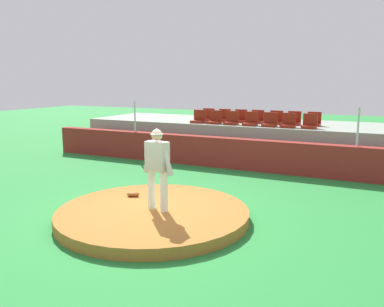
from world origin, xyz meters
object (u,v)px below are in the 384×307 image
fielding_glove (133,194)px  stadium_chair_2 (232,120)px  stadium_chair_9 (240,118)px  stadium_chair_10 (257,119)px  stadium_chair_12 (294,121)px  stadium_chair_7 (208,117)px  stadium_chair_4 (270,122)px  stadium_chair_3 (251,121)px  baseball (164,194)px  stadium_chair_6 (309,124)px  stadium_chair_8 (224,118)px  pitcher (157,163)px  stadium_chair_0 (199,119)px  stadium_chair_11 (276,120)px  stadium_chair_1 (215,120)px  stadium_chair_13 (314,121)px  stadium_chair_5 (288,123)px

fielding_glove → stadium_chair_2: (0.20, 6.23, 1.23)m
stadium_chair_9 → stadium_chair_10: (0.68, 0.01, 0.00)m
stadium_chair_12 → stadium_chair_2: bearing=22.9°
stadium_chair_7 → stadium_chair_4: bearing=162.0°
stadium_chair_3 → stadium_chair_4: (0.71, -0.01, 0.00)m
baseball → stadium_chair_6: size_ratio=0.15×
stadium_chair_8 → stadium_chair_9: 0.68m
stadium_chair_3 → stadium_chair_4: bearing=179.4°
stadium_chair_3 → stadium_chair_7: 2.29m
pitcher → stadium_chair_10: bearing=102.2°
stadium_chair_4 → stadium_chair_6: bearing=-178.7°
fielding_glove → stadium_chair_0: size_ratio=0.60×
stadium_chair_4 → stadium_chair_9: size_ratio=1.00×
baseball → stadium_chair_4: 6.07m
stadium_chair_8 → stadium_chair_10: size_ratio=1.00×
baseball → stadium_chair_11: size_ratio=0.15×
stadium_chair_11 → stadium_chair_3: bearing=52.2°
baseball → stadium_chair_7: size_ratio=0.15×
stadium_chair_1 → stadium_chair_2: 0.68m
pitcher → stadium_chair_13: (1.98, 7.75, 0.25)m
baseball → stadium_chair_8: 6.96m
stadium_chair_2 → stadium_chair_6: size_ratio=1.00×
baseball → stadium_chair_1: bearing=100.9°
stadium_chair_7 → pitcher: bearing=106.0°
stadium_chair_4 → stadium_chair_6: same height
fielding_glove → stadium_chair_4: size_ratio=0.60×
baseball → stadium_chair_4: stadium_chair_4 is taller
fielding_glove → stadium_chair_13: 7.86m
stadium_chair_1 → stadium_chair_8: size_ratio=1.00×
baseball → stadium_chair_10: (0.25, 6.79, 1.25)m
stadium_chair_11 → stadium_chair_12: bearing=178.8°
fielding_glove → stadium_chair_8: bearing=71.7°
stadium_chair_13 → stadium_chair_12: bearing=1.2°
stadium_chair_4 → stadium_chair_12: bearing=-126.5°
stadium_chair_5 → stadium_chair_12: size_ratio=1.00×
stadium_chair_1 → stadium_chair_3: bearing=179.5°
stadium_chair_2 → stadium_chair_5: size_ratio=1.00×
stadium_chair_1 → stadium_chair_5: (2.79, -0.03, 0.00)m
stadium_chair_0 → stadium_chair_7: size_ratio=1.00×
stadium_chair_13 → fielding_glove: bearing=67.0°
baseball → stadium_chair_13: (2.38, 6.77, 1.25)m
stadium_chair_11 → stadium_chair_8: bearing=0.1°
stadium_chair_6 → stadium_chair_12: size_ratio=1.00×
stadium_chair_1 → stadium_chair_11: same height
stadium_chair_8 → stadium_chair_11: same height
stadium_chair_6 → stadium_chair_13: (0.00, 0.88, 0.00)m
stadium_chair_0 → stadium_chair_2: (1.36, -0.02, 0.00)m
pitcher → baseball: 1.46m
stadium_chair_5 → stadium_chair_1: bearing=-0.6°
stadium_chair_10 → stadium_chair_7: bearing=0.6°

